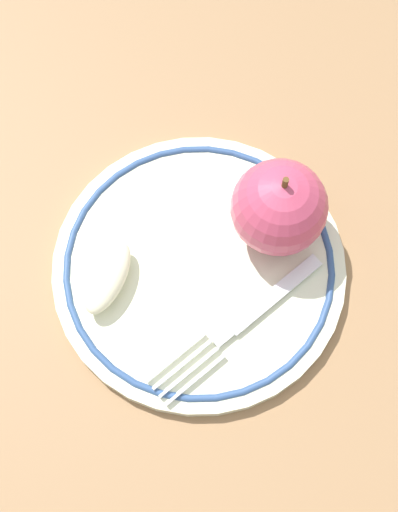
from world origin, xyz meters
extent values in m
plane|color=#906B47|center=(0.00, 0.00, 0.00)|extent=(2.00, 2.00, 0.00)
cylinder|color=beige|center=(0.01, 0.01, 0.01)|extent=(0.25, 0.25, 0.01)
torus|color=#304F82|center=(0.01, 0.01, 0.01)|extent=(0.23, 0.23, 0.01)
sphere|color=#BC405F|center=(0.08, -0.02, 0.05)|extent=(0.08, 0.08, 0.08)
cylinder|color=brown|center=(0.08, -0.02, 0.10)|extent=(0.00, 0.00, 0.01)
ellipsoid|color=#F3EEC3|center=(-0.05, 0.06, 0.03)|extent=(0.07, 0.05, 0.02)
cube|color=silver|center=(0.03, -0.06, 0.02)|extent=(0.10, 0.03, 0.00)
cube|color=silver|center=(-0.03, -0.05, 0.02)|extent=(0.02, 0.01, 0.00)
cube|color=silver|center=(-0.07, -0.03, 0.02)|extent=(0.06, 0.01, 0.00)
cube|color=silver|center=(-0.07, -0.03, 0.02)|extent=(0.06, 0.01, 0.00)
cube|color=silver|center=(-0.07, -0.04, 0.02)|extent=(0.06, 0.01, 0.00)
cube|color=silver|center=(-0.07, -0.05, 0.02)|extent=(0.06, 0.01, 0.00)
camera|label=1|loc=(-0.15, -0.12, 0.58)|focal=50.00mm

